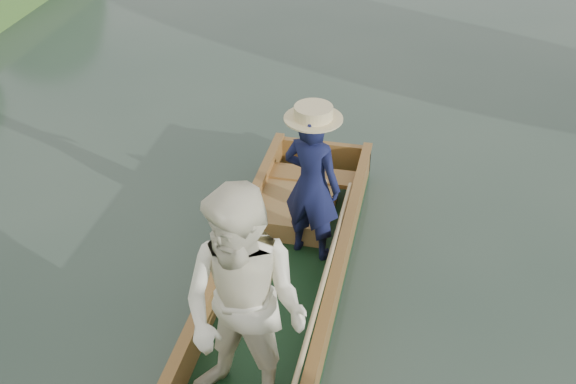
# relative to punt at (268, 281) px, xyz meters

# --- Properties ---
(ground) EXTENTS (120.00, 120.00, 0.00)m
(ground) POSITION_rel_punt_xyz_m (-0.05, 0.34, -0.72)
(ground) COLOR #283D30
(ground) RESTS_ON ground
(punt) EXTENTS (1.19, 5.00, 2.06)m
(punt) POSITION_rel_punt_xyz_m (0.00, 0.00, 0.00)
(punt) COLOR black
(punt) RESTS_ON ground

